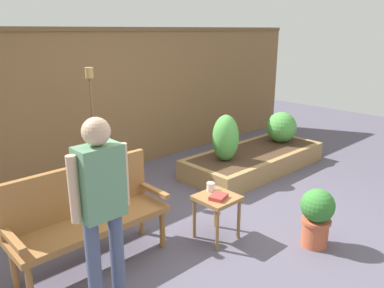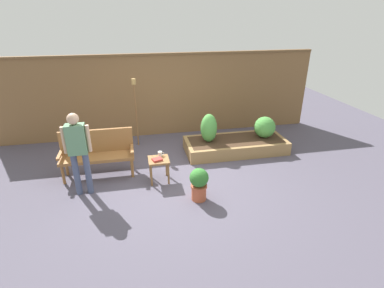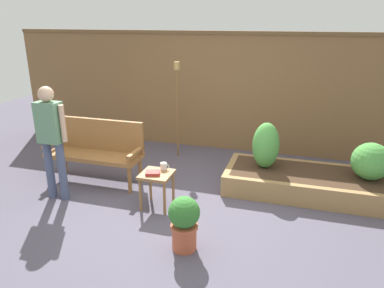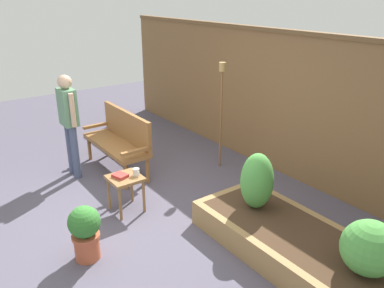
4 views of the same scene
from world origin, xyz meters
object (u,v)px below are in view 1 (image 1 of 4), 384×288
(potted_boxwood, at_px, (317,215))
(shrub_near_bench, at_px, (226,138))
(garden_bench, at_px, (87,209))
(book_on_table, at_px, (219,197))
(person_by_bench, at_px, (101,202))
(cup_on_table, at_px, (211,187))
(side_table, at_px, (217,204))
(shrub_far_corner, at_px, (281,127))
(tiki_torch, at_px, (92,110))

(potted_boxwood, distance_m, shrub_near_bench, 1.96)
(garden_bench, bearing_deg, book_on_table, -26.79)
(potted_boxwood, xyz_separation_m, shrub_near_bench, (0.65, 1.82, 0.30))
(person_by_bench, bearing_deg, book_on_table, 4.81)
(cup_on_table, xyz_separation_m, person_by_bench, (-1.45, -0.30, 0.41))
(side_table, xyz_separation_m, cup_on_table, (0.05, 0.14, 0.13))
(cup_on_table, relative_size, potted_boxwood, 0.20)
(side_table, height_order, shrub_far_corner, shrub_far_corner)
(garden_bench, distance_m, shrub_near_bench, 2.51)
(side_table, relative_size, potted_boxwood, 0.78)
(shrub_far_corner, bearing_deg, cup_on_table, -161.08)
(shrub_near_bench, xyz_separation_m, shrub_far_corner, (1.40, -0.00, -0.08))
(book_on_table, relative_size, person_by_bench, 0.12)
(book_on_table, distance_m, person_by_bench, 1.44)
(cup_on_table, xyz_separation_m, book_on_table, (-0.08, -0.19, -0.03))
(book_on_table, distance_m, shrub_near_bench, 1.70)
(shrub_near_bench, bearing_deg, cup_on_table, -143.78)
(shrub_near_bench, bearing_deg, garden_bench, -168.41)
(tiki_torch, bearing_deg, book_on_table, -80.61)
(potted_boxwood, distance_m, person_by_bench, 2.21)
(side_table, xyz_separation_m, book_on_table, (-0.03, -0.05, 0.10))
(cup_on_table, bearing_deg, shrub_near_bench, 36.22)
(cup_on_table, bearing_deg, potted_boxwood, -57.90)
(shrub_near_bench, bearing_deg, side_table, -140.90)
(book_on_table, distance_m, potted_boxwood, 1.00)
(side_table, relative_size, person_by_bench, 0.31)
(potted_boxwood, bearing_deg, tiki_torch, 110.24)
(side_table, distance_m, person_by_bench, 1.51)
(book_on_table, bearing_deg, potted_boxwood, -65.71)
(shrub_far_corner, relative_size, tiki_torch, 0.30)
(garden_bench, relative_size, side_table, 3.00)
(book_on_table, height_order, shrub_near_bench, shrub_near_bench)
(side_table, xyz_separation_m, shrub_near_bench, (1.27, 1.04, 0.24))
(shrub_near_bench, bearing_deg, potted_boxwood, -109.55)
(potted_boxwood, bearing_deg, garden_bench, 143.95)
(cup_on_table, bearing_deg, tiki_torch, 102.93)
(garden_bench, distance_m, shrub_far_corner, 3.89)
(potted_boxwood, bearing_deg, side_table, 128.60)
(shrub_far_corner, xyz_separation_m, person_by_bench, (-4.07, -1.20, 0.38))
(shrub_near_bench, xyz_separation_m, tiki_torch, (-1.62, 0.82, 0.52))
(potted_boxwood, distance_m, shrub_far_corner, 2.75)
(book_on_table, height_order, person_by_bench, person_by_bench)
(garden_bench, distance_m, potted_boxwood, 2.25)
(garden_bench, height_order, potted_boxwood, garden_bench)
(person_by_bench, bearing_deg, side_table, 6.74)
(potted_boxwood, bearing_deg, cup_on_table, 122.10)
(garden_bench, relative_size, tiki_torch, 0.86)
(garden_bench, height_order, shrub_far_corner, garden_bench)
(potted_boxwood, bearing_deg, shrub_far_corner, 41.74)
(potted_boxwood, xyz_separation_m, tiki_torch, (-0.97, 2.64, 0.81))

